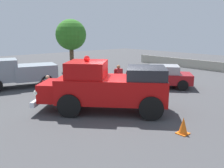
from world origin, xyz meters
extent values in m
plane|color=#424244|center=(0.00, 0.00, 0.00)|extent=(60.00, 60.00, 0.00)
cylinder|color=black|center=(0.83, 2.21, 0.52)|extent=(0.98, 0.94, 1.04)
cylinder|color=black|center=(2.18, 0.74, 0.52)|extent=(0.98, 0.94, 1.04)
cylinder|color=black|center=(-1.75, -0.16, 0.52)|extent=(0.98, 0.94, 1.04)
cylinder|color=black|center=(-0.40, -1.63, 0.52)|extent=(0.98, 0.94, 1.04)
cube|color=#B70C0C|center=(0.22, 0.29, 1.05)|extent=(5.03, 4.86, 1.10)
cube|color=#B70C0C|center=(2.32, 2.22, 0.92)|extent=(1.85, 1.91, 0.84)
cube|color=#B70C0C|center=(1.06, 1.07, 1.95)|extent=(2.54, 2.55, 0.76)
cube|color=#232328|center=(-0.93, -0.76, 1.80)|extent=(2.58, 2.59, 0.60)
cube|color=silver|center=(2.65, 2.52, 0.92)|extent=(1.06, 1.14, 0.64)
cube|color=silver|center=(2.72, 2.59, 0.50)|extent=(1.66, 1.79, 0.24)
sphere|color=white|center=(2.12, 3.10, 1.00)|extent=(0.37, 0.37, 0.26)
sphere|color=white|center=(3.17, 1.95, 1.00)|extent=(0.37, 0.37, 0.26)
sphere|color=red|center=(1.06, 1.07, 2.45)|extent=(0.40, 0.40, 0.28)
cylinder|color=black|center=(2.46, -3.83, 0.34)|extent=(0.69, 0.64, 0.68)
cylinder|color=black|center=(3.51, -5.09, 0.34)|extent=(0.69, 0.64, 0.68)
cylinder|color=black|center=(0.23, -5.69, 0.34)|extent=(0.69, 0.64, 0.68)
cylinder|color=black|center=(1.28, -6.95, 0.34)|extent=(0.69, 0.64, 0.68)
cube|color=maroon|center=(1.87, -5.39, 0.62)|extent=(4.38, 4.07, 0.64)
cube|color=maroon|center=(2.99, -4.46, 0.98)|extent=(2.13, 2.16, 0.20)
cube|color=#99999E|center=(1.64, -5.58, 1.18)|extent=(2.46, 2.41, 0.56)
cube|color=silver|center=(3.55, -3.99, 0.40)|extent=(1.34, 1.56, 0.20)
cylinder|color=black|center=(6.76, 0.28, 0.40)|extent=(0.49, 0.85, 0.80)
cylinder|color=black|center=(8.45, -0.22, 0.40)|extent=(0.49, 0.85, 0.80)
cube|color=gray|center=(7.77, 0.61, 0.95)|extent=(2.58, 3.12, 1.00)
cube|color=gray|center=(8.30, 2.43, 1.20)|extent=(2.15, 1.94, 1.40)
cylinder|color=#B7BABF|center=(4.15, 1.12, 0.22)|extent=(0.04, 0.04, 0.44)
cylinder|color=#B7BABF|center=(3.95, 1.51, 0.22)|extent=(0.04, 0.04, 0.44)
cylinder|color=#B7BABF|center=(4.54, 1.32, 0.22)|extent=(0.04, 0.04, 0.44)
cylinder|color=#B7BABF|center=(4.34, 1.71, 0.22)|extent=(0.04, 0.04, 0.44)
cube|color=#B21E1E|center=(4.24, 1.41, 0.46)|extent=(0.65, 0.65, 0.04)
cube|color=#B21E1E|center=(4.46, 1.52, 0.74)|extent=(0.25, 0.45, 0.56)
cube|color=#B7BABF|center=(4.35, 1.20, 0.62)|extent=(0.41, 0.23, 0.03)
cube|color=#B7BABF|center=(4.13, 1.63, 0.62)|extent=(0.41, 0.23, 0.03)
cylinder|color=#B7BABF|center=(1.70, -2.85, 0.22)|extent=(0.04, 0.04, 0.44)
cylinder|color=#B7BABF|center=(2.09, -2.65, 0.22)|extent=(0.04, 0.04, 0.44)
cylinder|color=#B7BABF|center=(1.90, -3.24, 0.22)|extent=(0.04, 0.04, 0.44)
cylinder|color=#B7BABF|center=(2.29, -3.04, 0.22)|extent=(0.04, 0.04, 0.44)
cube|color=beige|center=(2.00, -2.94, 0.46)|extent=(0.64, 0.64, 0.04)
cube|color=beige|center=(2.11, -3.16, 0.74)|extent=(0.45, 0.25, 0.56)
cube|color=#B7BABF|center=(1.78, -3.05, 0.62)|extent=(0.23, 0.41, 0.03)
cube|color=#B7BABF|center=(2.21, -2.84, 0.62)|extent=(0.23, 0.41, 0.03)
cylinder|color=#B7BABF|center=(4.70, -3.59, 0.22)|extent=(0.03, 0.03, 0.44)
cylinder|color=#B7BABF|center=(4.57, -3.17, 0.22)|extent=(0.03, 0.03, 0.44)
cylinder|color=#B7BABF|center=(5.12, -3.46, 0.22)|extent=(0.03, 0.03, 0.44)
cylinder|color=#B7BABF|center=(4.99, -3.04, 0.22)|extent=(0.03, 0.03, 0.44)
cube|color=orange|center=(4.84, -3.32, 0.46)|extent=(0.60, 0.60, 0.04)
cube|color=orange|center=(5.07, -3.24, 0.74)|extent=(0.18, 0.47, 0.56)
cube|color=#B7BABF|center=(4.91, -3.54, 0.62)|extent=(0.43, 0.16, 0.03)
cube|color=#B7BABF|center=(4.77, -3.09, 0.62)|extent=(0.43, 0.16, 0.03)
cylinder|color=#383842|center=(4.05, 1.20, 0.23)|extent=(0.18, 0.18, 0.45)
cylinder|color=#383842|center=(3.96, 1.37, 0.23)|extent=(0.18, 0.18, 0.45)
cube|color=#383842|center=(4.19, 1.27, 0.51)|extent=(0.46, 0.33, 0.13)
cube|color=#383842|center=(4.10, 1.45, 0.51)|extent=(0.46, 0.33, 0.13)
cube|color=#26262D|center=(4.32, 1.45, 0.81)|extent=(0.38, 0.46, 0.54)
sphere|color=tan|center=(4.30, 1.44, 1.18)|extent=(0.30, 0.30, 0.22)
cylinder|color=#2D334C|center=(2.72, -2.33, 0.44)|extent=(0.17, 0.17, 0.88)
cylinder|color=#2D334C|center=(2.69, -2.55, 0.44)|extent=(0.17, 0.17, 0.88)
cube|color=maroon|center=(2.70, -2.44, 1.16)|extent=(0.32, 0.45, 0.56)
cylinder|color=maroon|center=(2.74, -2.17, 1.10)|extent=(0.11, 0.11, 0.60)
cylinder|color=maroon|center=(2.66, -2.71, 1.10)|extent=(0.11, 0.11, 0.60)
sphere|color=#9E704C|center=(2.70, -2.44, 1.56)|extent=(0.26, 0.26, 0.23)
cylinder|color=brown|center=(12.02, -4.99, 1.17)|extent=(0.40, 0.40, 2.34)
sphere|color=#317223|center=(12.02, -4.99, 3.35)|extent=(2.88, 2.88, 2.88)
cube|color=orange|center=(-3.44, 0.07, 0.02)|extent=(0.40, 0.40, 0.04)
cone|color=orange|center=(-3.44, 0.07, 0.33)|extent=(0.32, 0.32, 0.60)
cube|color=#A8A393|center=(5.76, -14.51, 0.45)|extent=(11.49, 0.12, 0.90)
camera|label=1|loc=(-7.83, 7.43, 3.67)|focal=38.46mm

